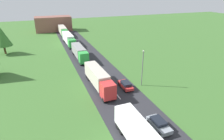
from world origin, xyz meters
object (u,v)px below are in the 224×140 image
(truck_fourth, at_px, (69,39))
(lamppost_second, at_px, (143,66))
(car_third, at_px, (126,85))
(tree_maple, at_px, (2,37))
(distant_building, at_px, (53,24))
(truck_second, at_px, (99,78))
(truck_fifth, at_px, (63,30))
(car_second, at_px, (159,124))
(truck_third, at_px, (80,52))

(truck_fourth, bearing_deg, lamppost_second, -76.92)
(car_third, height_order, tree_maple, tree_maple)
(car_third, xyz_separation_m, distant_building, (-8.00, 67.59, 2.68))
(truck_second, bearing_deg, car_third, -24.45)
(truck_fourth, bearing_deg, distant_building, 95.47)
(truck_fourth, xyz_separation_m, truck_fifth, (0.09, 16.66, 0.01))
(truck_fourth, distance_m, lamppost_second, 39.85)
(car_second, bearing_deg, tree_maple, 117.87)
(truck_third, bearing_deg, car_third, -77.26)
(truck_second, distance_m, distant_building, 65.36)
(truck_fourth, height_order, tree_maple, tree_maple)
(distant_building, bearing_deg, car_third, -83.25)
(truck_fourth, bearing_deg, tree_maple, -169.30)
(car_third, relative_size, distant_building, 0.26)
(car_second, xyz_separation_m, distant_building, (-7.30, 80.67, 2.67))
(truck_third, xyz_separation_m, truck_fifth, (-0.26, 33.87, 0.13))
(truck_fifth, height_order, car_third, truck_fifth)
(truck_third, bearing_deg, truck_fifth, 90.44)
(truck_fourth, xyz_separation_m, car_third, (5.25, -38.85, -1.40))
(car_second, relative_size, car_third, 0.95)
(truck_fifth, distance_m, car_third, 55.77)
(car_second, distance_m, car_third, 13.10)
(truck_fourth, xyz_separation_m, tree_maple, (-20.83, -3.94, 3.29))
(truck_fourth, height_order, distant_building, distant_building)
(car_second, relative_size, tree_maple, 0.50)
(truck_third, distance_m, tree_maple, 25.23)
(truck_fourth, distance_m, truck_fifth, 16.66)
(truck_second, distance_m, tree_maple, 38.92)
(truck_second, xyz_separation_m, truck_third, (0.19, 19.32, -0.10))
(truck_second, xyz_separation_m, distant_building, (-2.91, 65.28, 1.29))
(truck_second, height_order, lamppost_second, lamppost_second)
(truck_fifth, bearing_deg, tree_maple, -135.45)
(truck_fourth, distance_m, car_third, 39.23)
(car_third, relative_size, lamppost_second, 0.57)
(lamppost_second, xyz_separation_m, distant_building, (-11.76, 67.50, -0.89))
(truck_third, distance_m, truck_fourth, 17.22)
(truck_fifth, relative_size, car_second, 3.37)
(tree_maple, bearing_deg, truck_fourth, 10.70)
(truck_fifth, xyz_separation_m, distant_building, (-2.84, 12.08, 1.26))
(truck_second, relative_size, truck_fifth, 0.89)
(truck_fourth, bearing_deg, car_third, -82.31)
(truck_fifth, bearing_deg, car_second, -86.28)
(truck_fourth, relative_size, lamppost_second, 1.77)
(truck_third, xyz_separation_m, car_third, (4.89, -21.64, -1.28))
(truck_fourth, bearing_deg, car_second, -84.99)
(truck_second, relative_size, car_third, 2.85)
(distant_building, bearing_deg, lamppost_second, -80.12)
(tree_maple, bearing_deg, car_third, -53.25)
(truck_third, xyz_separation_m, distant_building, (-3.10, 45.96, 1.39))
(car_third, bearing_deg, car_second, -93.04)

